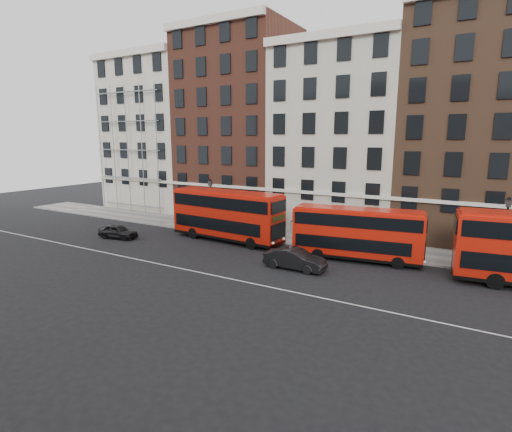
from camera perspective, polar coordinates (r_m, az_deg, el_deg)
The scene contains 12 objects.
ground at distance 28.83m, azimuth -0.06°, elevation -8.08°, with size 120.00×120.00×0.00m, color black.
pavement at distance 37.87m, azimuth 7.98°, elevation -3.38°, with size 80.00×5.00×0.15m, color slate.
kerb at distance 35.64m, azimuth 6.45°, elevation -4.26°, with size 80.00×0.30×0.16m, color gray.
road_centre_line at distance 27.22m, azimuth -2.20°, elevation -9.26°, with size 70.00×0.12×0.01m, color white.
building_terrace at distance 43.73m, azimuth 11.71°, elevation 11.87°, with size 64.00×11.95×22.00m.
bus_b at distance 37.10m, azimuth -4.23°, elevation 0.26°, with size 11.33×3.48×4.69m.
bus_c at distance 32.02m, azimuth 14.18°, elevation -2.33°, with size 10.08×3.70×4.14m.
car_rear at distance 40.50m, azimuth -19.11°, elevation -2.09°, with size 1.57×3.90×1.33m, color black.
car_front at distance 29.53m, azimuth 5.55°, elevation -6.11°, with size 1.61×4.61×1.52m, color black.
lamp_post_left at distance 40.65m, azimuth -6.49°, elevation 1.97°, with size 0.44×0.44×5.33m.
lamp_post_right at distance 33.24m, azimuth 32.05°, elevation -1.70°, with size 0.44×0.44×5.33m.
iron_railings at distance 39.73m, azimuth 9.20°, elevation -1.88°, with size 6.60×0.06×1.00m, color black, non-canonical shape.
Camera 1 is at (13.70, -23.53, 9.45)m, focal length 28.00 mm.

